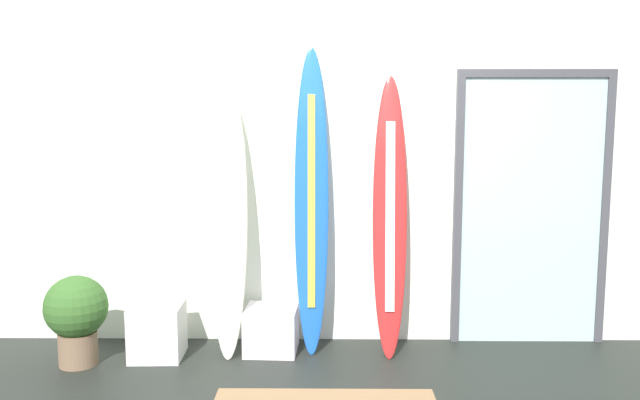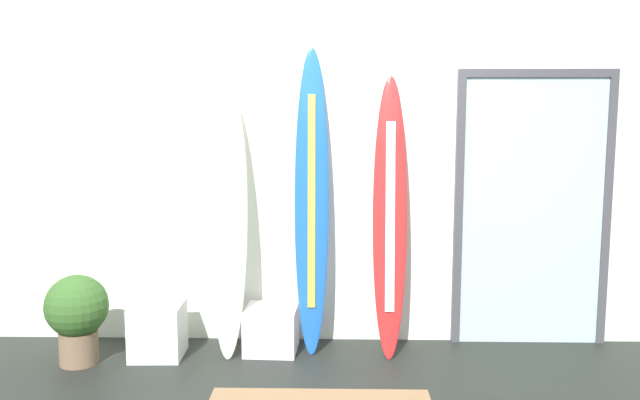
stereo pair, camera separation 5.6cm
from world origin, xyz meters
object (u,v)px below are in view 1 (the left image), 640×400
surfboard_cobalt (311,203)px  potted_plant (76,314)px  display_block_center (158,331)px  display_block_left (271,330)px  surfboard_ivory (229,225)px  glass_door (531,204)px  surfboard_crimson (390,218)px

surfboard_cobalt → potted_plant: surfboard_cobalt is taller
display_block_center → display_block_left: bearing=8.8°
display_block_left → surfboard_cobalt: bearing=12.2°
surfboard_ivory → surfboard_cobalt: 0.61m
display_block_left → potted_plant: size_ratio=0.62×
surfboard_cobalt → display_block_center: bearing=-170.3°
potted_plant → display_block_left: bearing=11.8°
surfboard_cobalt → display_block_left: (-0.30, -0.06, -0.93)m
display_block_left → potted_plant: potted_plant is taller
display_block_left → surfboard_ivory: bearing=-179.7°
potted_plant → display_block_center: bearing=16.4°
surfboard_cobalt → glass_door: bearing=5.9°
surfboard_ivory → surfboard_cobalt: bearing=6.3°
surfboard_cobalt → surfboard_crimson: bearing=-5.6°
surfboard_cobalt → potted_plant: bearing=-168.1°
surfboard_crimson → display_block_center: bearing=-175.4°
surfboard_ivory → potted_plant: (-1.03, -0.27, -0.58)m
surfboard_crimson → display_block_left: (-0.86, -0.01, -0.83)m
surfboard_cobalt → display_block_center: 1.44m
surfboard_crimson → display_block_center: surfboard_crimson is taller
surfboard_cobalt → surfboard_crimson: surfboard_cobalt is taller
surfboard_cobalt → glass_door: size_ratio=1.08×
surfboard_ivory → display_block_left: bearing=0.3°
display_block_center → potted_plant: 0.57m
surfboard_cobalt → display_block_left: 0.98m
potted_plant → surfboard_cobalt: bearing=11.9°
surfboard_crimson → potted_plant: (-2.18, -0.28, -0.63)m
glass_door → surfboard_ivory: bearing=-174.0°
surfboard_crimson → glass_door: 1.11m
glass_door → display_block_left: bearing=-173.1°
surfboard_ivory → display_block_left: 0.83m
display_block_left → glass_door: 2.16m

